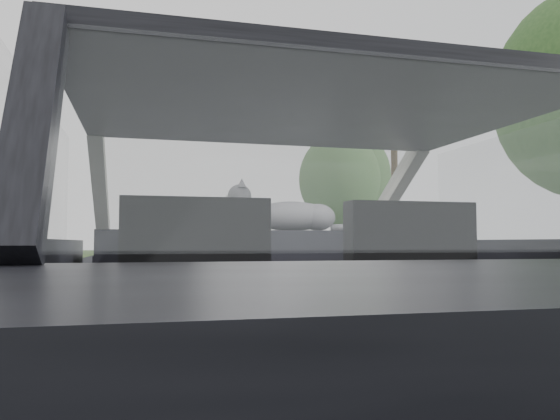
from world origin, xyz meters
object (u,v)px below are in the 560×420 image
subject_car (281,293)px  cat (291,214)px  other_car (170,246)px  highway_sign (255,234)px  utility_pole (394,167)px

subject_car → cat: bearing=70.4°
subject_car → other_car: size_ratio=0.84×
subject_car → cat: (0.21, 0.59, 0.37)m
cat → highway_sign: (4.93, 24.82, 0.27)m
subject_car → highway_sign: highway_sign is taller
highway_sign → subject_car: bearing=-80.5°
utility_pole → cat: bearing=-118.1°
other_car → utility_pole: bearing=-52.7°
subject_car → utility_pole: (8.42, 15.99, 3.01)m
highway_sign → other_car: bearing=-127.1°
highway_sign → utility_pole: (3.27, -9.42, 2.37)m
utility_pole → subject_car: bearing=-117.8°
other_car → utility_pole: size_ratio=0.64×
other_car → highway_sign: 5.27m
cat → other_car: 22.05m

